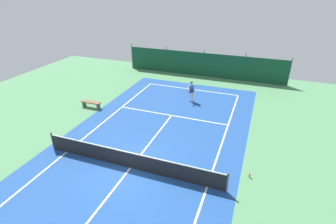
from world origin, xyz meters
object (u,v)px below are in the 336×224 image
(tennis_ball_near_player, at_px, (177,84))
(courtside_bench, at_px, (91,103))
(tennis_player, at_px, (191,90))
(tennis_ball_midcourt, at_px, (222,115))
(tennis_net, at_px, (130,160))
(water_bottle, at_px, (250,175))

(tennis_ball_near_player, xyz_separation_m, courtside_bench, (-4.64, -7.05, 0.34))
(tennis_player, height_order, tennis_ball_midcourt, tennis_player)
(tennis_ball_near_player, height_order, tennis_ball_midcourt, same)
(tennis_net, xyz_separation_m, tennis_ball_near_player, (-1.67, 12.57, -0.48))
(tennis_net, distance_m, water_bottle, 6.12)
(tennis_net, height_order, tennis_player, tennis_player)
(tennis_player, height_order, courtside_bench, tennis_player)
(tennis_ball_midcourt, distance_m, water_bottle, 6.81)
(courtside_bench, xyz_separation_m, water_bottle, (12.25, -4.09, -0.25))
(tennis_net, relative_size, tennis_player, 6.17)
(tennis_ball_near_player, bearing_deg, courtside_bench, -123.33)
(tennis_net, bearing_deg, tennis_ball_near_player, 97.57)
(tennis_ball_near_player, distance_m, tennis_ball_midcourt, 7.04)
(water_bottle, bearing_deg, tennis_ball_midcourt, 111.26)
(tennis_net, height_order, water_bottle, tennis_net)
(tennis_player, xyz_separation_m, water_bottle, (5.34, -7.97, -0.84))
(tennis_player, height_order, water_bottle, tennis_player)
(tennis_ball_near_player, bearing_deg, water_bottle, -55.66)
(tennis_ball_midcourt, distance_m, courtside_bench, 10.05)
(tennis_ball_midcourt, height_order, water_bottle, water_bottle)
(tennis_ball_near_player, relative_size, water_bottle, 0.28)
(tennis_net, height_order, tennis_ball_midcourt, tennis_net)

